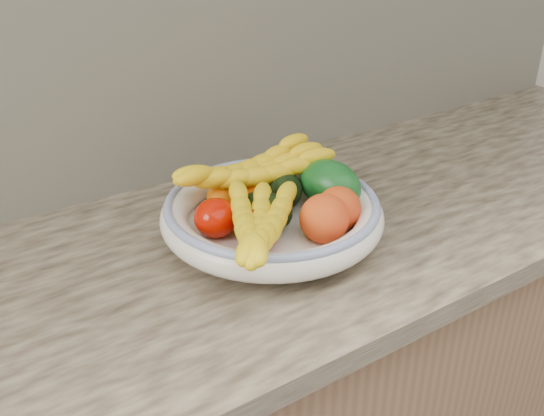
{
  "coord_description": "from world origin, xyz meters",
  "views": [
    {
      "loc": [
        -0.51,
        0.88,
        1.45
      ],
      "look_at": [
        0.0,
        1.66,
        0.96
      ],
      "focal_mm": 40.0,
      "sensor_mm": 36.0,
      "label": 1
    }
  ],
  "objects_px": {
    "green_mango": "(330,184)",
    "banana_bunch_front": "(258,232)",
    "fruit_bowl": "(272,214)",
    "banana_bunch_back": "(252,175)"
  },
  "relations": [
    {
      "from": "banana_bunch_back",
      "to": "fruit_bowl",
      "type": "bearing_deg",
      "value": -95.29
    },
    {
      "from": "green_mango",
      "to": "banana_bunch_front",
      "type": "xyz_separation_m",
      "value": [
        -0.21,
        -0.08,
        0.01
      ]
    },
    {
      "from": "green_mango",
      "to": "fruit_bowl",
      "type": "bearing_deg",
      "value": 162.24
    },
    {
      "from": "banana_bunch_back",
      "to": "green_mango",
      "type": "bearing_deg",
      "value": -36.61
    },
    {
      "from": "fruit_bowl",
      "to": "banana_bunch_front",
      "type": "distance_m",
      "value": 0.13
    },
    {
      "from": "banana_bunch_front",
      "to": "fruit_bowl",
      "type": "bearing_deg",
      "value": -7.38
    },
    {
      "from": "banana_bunch_front",
      "to": "green_mango",
      "type": "bearing_deg",
      "value": -32.06
    },
    {
      "from": "green_mango",
      "to": "banana_bunch_back",
      "type": "distance_m",
      "value": 0.14
    },
    {
      "from": "fruit_bowl",
      "to": "banana_bunch_front",
      "type": "bearing_deg",
      "value": -133.53
    },
    {
      "from": "green_mango",
      "to": "banana_bunch_front",
      "type": "bearing_deg",
      "value": -172.95
    }
  ]
}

